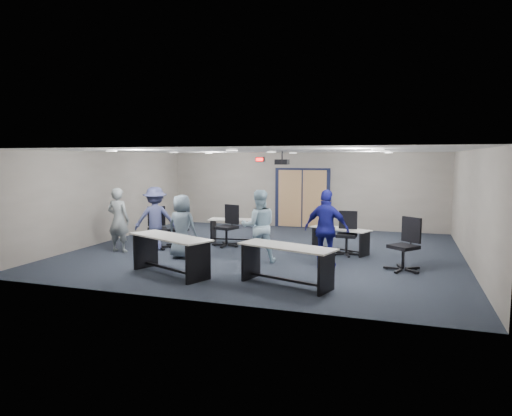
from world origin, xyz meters
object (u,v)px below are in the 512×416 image
(table_front_left, at_px, (170,248))
(table_back_right, at_px, (340,236))
(chair_loose_right, at_px, (403,245))
(chair_back_a, at_px, (179,228))
(person_plaid, at_px, (182,227))
(chair_back_b, at_px, (226,226))
(person_back, at_px, (155,218))
(chair_back_d, at_px, (347,234))
(chair_loose_left, at_px, (158,228))
(table_back_left, at_px, (239,227))
(person_gray, at_px, (118,220))
(table_front_right, at_px, (287,258))
(person_navy, at_px, (327,229))
(person_lightblue, at_px, (259,226))

(table_front_left, xyz_separation_m, table_back_right, (3.17, 3.46, -0.12))
(table_front_left, relative_size, chair_loose_right, 1.81)
(chair_back_a, distance_m, person_plaid, 1.70)
(chair_back_b, xyz_separation_m, person_back, (-1.67, -1.04, 0.28))
(chair_back_d, distance_m, chair_loose_left, 5.14)
(person_plaid, xyz_separation_m, person_back, (-1.19, 0.74, 0.06))
(table_back_left, relative_size, chair_loose_right, 1.51)
(chair_back_b, xyz_separation_m, person_gray, (-2.46, -1.61, 0.28))
(table_back_right, xyz_separation_m, person_plaid, (-3.67, -1.92, 0.35))
(table_front_right, distance_m, table_back_right, 3.55)
(chair_back_a, bearing_deg, person_back, -103.93)
(chair_back_d, xyz_separation_m, person_navy, (-0.27, -1.51, 0.33))
(person_gray, bearing_deg, chair_loose_right, -179.53)
(person_gray, bearing_deg, table_front_right, 160.02)
(chair_back_d, height_order, person_plaid, person_plaid)
(table_front_right, relative_size, chair_back_b, 1.76)
(chair_back_d, bearing_deg, person_back, -169.58)
(chair_back_a, bearing_deg, chair_loose_right, 2.30)
(chair_loose_right, relative_size, person_navy, 0.66)
(chair_back_a, bearing_deg, chair_loose_left, -108.83)
(table_front_right, relative_size, person_navy, 1.15)
(chair_back_a, relative_size, chair_back_b, 0.85)
(chair_loose_right, height_order, person_back, person_back)
(chair_back_a, height_order, person_plaid, person_plaid)
(chair_back_d, xyz_separation_m, chair_loose_right, (1.41, -1.27, 0.03))
(table_front_left, distance_m, chair_back_b, 3.32)
(table_front_right, xyz_separation_m, chair_back_d, (0.78, 3.21, 0.02))
(person_gray, bearing_deg, chair_back_d, -167.02)
(table_front_right, distance_m, person_navy, 1.81)
(chair_back_d, distance_m, person_back, 5.16)
(chair_loose_left, xyz_separation_m, person_back, (0.01, -0.11, 0.28))
(person_gray, height_order, person_plaid, person_gray)
(table_front_left, height_order, person_plaid, person_plaid)
(chair_loose_left, xyz_separation_m, chair_loose_right, (6.49, -0.50, 0.02))
(chair_back_b, bearing_deg, person_plaid, -86.18)
(table_front_right, relative_size, person_back, 1.20)
(person_plaid, bearing_deg, table_back_left, -100.91)
(chair_loose_right, bearing_deg, person_navy, -132.88)
(person_gray, xyz_separation_m, person_plaid, (1.98, -0.18, -0.06))
(table_front_left, distance_m, person_back, 2.86)
(chair_back_a, xyz_separation_m, person_gray, (-1.12, -1.25, 0.36))
(table_back_left, distance_m, table_back_right, 3.10)
(chair_back_d, bearing_deg, table_back_left, 166.93)
(person_navy, bearing_deg, person_lightblue, 8.75)
(chair_loose_right, height_order, person_gray, person_gray)
(chair_back_a, height_order, person_gray, person_gray)
(table_back_right, height_order, person_plaid, person_plaid)
(table_back_right, height_order, chair_loose_right, chair_loose_right)
(table_front_left, bearing_deg, chair_back_d, 67.16)
(person_navy, bearing_deg, table_front_right, 85.14)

